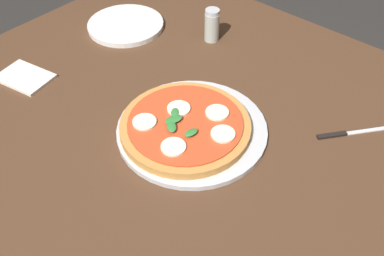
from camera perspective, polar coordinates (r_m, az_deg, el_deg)
The scene contains 7 objects.
dining_table at distance 1.05m, azimuth -1.06°, elevation -2.13°, with size 1.22×1.08×0.75m.
serving_tray at distance 0.93m, azimuth 0.00°, elevation -0.18°, with size 0.32×0.32×0.01m, color silver.
pizza at distance 0.92m, azimuth -0.88°, elevation 0.31°, with size 0.28×0.28×0.03m.
plate_white at distance 1.29m, azimuth -8.72°, elevation 13.25°, with size 0.22×0.22×0.01m, color white.
napkin at distance 1.15m, azimuth -21.12°, elevation 6.24°, with size 0.13×0.09×0.01m, color white.
knife at distance 0.99m, azimuth 19.70°, elevation -0.65°, with size 0.12×0.15×0.01m.
pepper_shaker at distance 1.20m, azimuth 2.64°, elevation 13.36°, with size 0.04×0.04×0.09m.
Camera 1 is at (0.49, -0.53, 1.41)m, focal length 40.55 mm.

